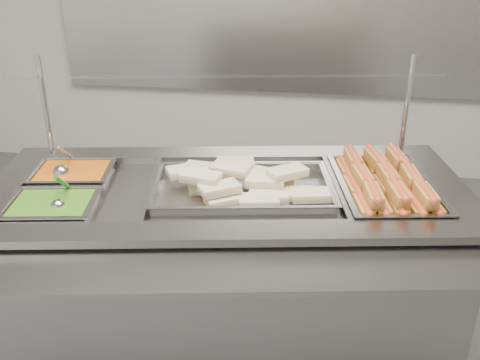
# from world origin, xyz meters

# --- Properties ---
(back_panel) EXTENTS (3.00, 0.04, 1.20)m
(back_panel) POSITION_xyz_m (0.00, 2.45, 1.20)
(back_panel) COLOR #A6A09B
(back_panel) RESTS_ON ground
(steam_counter) EXTENTS (1.77, 1.00, 0.80)m
(steam_counter) POSITION_xyz_m (-0.03, 0.48, 0.40)
(steam_counter) COLOR gray
(steam_counter) RESTS_ON ground
(tray_rail) EXTENTS (1.62, 0.57, 0.05)m
(tray_rail) POSITION_xyz_m (0.04, 0.03, 0.76)
(tray_rail) COLOR gray
(tray_rail) RESTS_ON steam_counter
(sneeze_guard) EXTENTS (1.49, 0.49, 0.39)m
(sneeze_guard) POSITION_xyz_m (-0.06, 0.67, 1.12)
(sneeze_guard) COLOR silver
(sneeze_guard) RESTS_ON steam_counter
(pan_hotdogs) EXTENTS (0.38, 0.53, 0.09)m
(pan_hotdogs) POSITION_xyz_m (0.52, 0.57, 0.76)
(pan_hotdogs) COLOR gray
(pan_hotdogs) RESTS_ON steam_counter
(pan_wraps) EXTENTS (0.65, 0.45, 0.06)m
(pan_wraps) POSITION_xyz_m (0.02, 0.49, 0.78)
(pan_wraps) COLOR gray
(pan_wraps) RESTS_ON steam_counter
(pan_beans) EXTENTS (0.30, 0.25, 0.09)m
(pan_beans) POSITION_xyz_m (-0.62, 0.52, 0.76)
(pan_beans) COLOR gray
(pan_beans) RESTS_ON steam_counter
(pan_peas) EXTENTS (0.30, 0.25, 0.09)m
(pan_peas) POSITION_xyz_m (-0.58, 0.26, 0.76)
(pan_peas) COLOR gray
(pan_peas) RESTS_ON steam_counter
(hotdogs_in_buns) EXTENTS (0.34, 0.49, 0.10)m
(hotdogs_in_buns) POSITION_xyz_m (0.51, 0.56, 0.81)
(hotdogs_in_buns) COLOR #8F581E
(hotdogs_in_buns) RESTS_ON pan_hotdogs
(tortilla_wraps) EXTENTS (0.60, 0.30, 0.08)m
(tortilla_wraps) POSITION_xyz_m (0.02, 0.49, 0.81)
(tortilla_wraps) COLOR #CBB888
(tortilla_wraps) RESTS_ON pan_wraps
(ladle) EXTENTS (0.06, 0.17, 0.14)m
(ladle) POSITION_xyz_m (-0.65, 0.50, 0.81)
(ladle) COLOR #A9A9AE
(ladle) RESTS_ON pan_beans
(serving_spoon) EXTENTS (0.05, 0.16, 0.13)m
(serving_spoon) POSITION_xyz_m (-0.55, 0.26, 0.81)
(serving_spoon) COLOR #A9A9AE
(serving_spoon) RESTS_ON pan_peas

